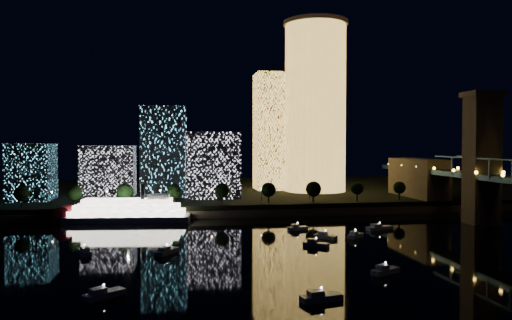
# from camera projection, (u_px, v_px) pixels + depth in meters

# --- Properties ---
(ground) EXTENTS (520.00, 520.00, 0.00)m
(ground) POSITION_uv_depth(u_px,v_px,m) (369.00, 261.00, 129.62)
(ground) COLOR black
(ground) RESTS_ON ground
(far_bank) EXTENTS (420.00, 160.00, 5.00)m
(far_bank) POSITION_uv_depth(u_px,v_px,m) (262.00, 192.00, 287.32)
(far_bank) COLOR black
(far_bank) RESTS_ON ground
(seawall) EXTENTS (420.00, 6.00, 3.00)m
(seawall) POSITION_uv_depth(u_px,v_px,m) (294.00, 212.00, 210.43)
(seawall) COLOR #6B5E4C
(seawall) RESTS_ON ground
(tower_cylindrical) EXTENTS (34.00, 34.00, 89.62)m
(tower_cylindrical) POSITION_uv_depth(u_px,v_px,m) (315.00, 107.00, 264.49)
(tower_cylindrical) COLOR #FFBF51
(tower_cylindrical) RESTS_ON far_bank
(tower_rectangular) EXTENTS (20.03, 20.03, 63.73)m
(tower_rectangular) POSITION_uv_depth(u_px,v_px,m) (273.00, 132.00, 275.13)
(tower_rectangular) COLOR #FFBF51
(tower_rectangular) RESTS_ON far_bank
(midrise_blocks) EXTENTS (102.40, 36.94, 42.98)m
(midrise_blocks) POSITION_uv_depth(u_px,v_px,m) (147.00, 161.00, 237.82)
(midrise_blocks) COLOR silver
(midrise_blocks) RESTS_ON far_bank
(riverboat) EXTENTS (52.04, 16.11, 15.43)m
(riverboat) POSITION_uv_depth(u_px,v_px,m) (122.00, 212.00, 193.45)
(riverboat) COLOR silver
(riverboat) RESTS_ON ground
(motorboats) EXTENTS (126.21, 81.31, 2.78)m
(motorboats) POSITION_uv_depth(u_px,v_px,m) (313.00, 250.00, 139.18)
(motorboats) COLOR silver
(motorboats) RESTS_ON ground
(esplanade_trees) EXTENTS (165.79, 6.95, 8.98)m
(esplanade_trees) POSITION_uv_depth(u_px,v_px,m) (213.00, 191.00, 210.52)
(esplanade_trees) COLOR black
(esplanade_trees) RESTS_ON far_bank
(street_lamps) EXTENTS (132.70, 0.70, 5.65)m
(street_lamps) POSITION_uv_depth(u_px,v_px,m) (212.00, 193.00, 216.50)
(street_lamps) COLOR black
(street_lamps) RESTS_ON far_bank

